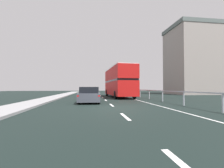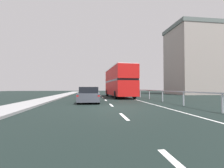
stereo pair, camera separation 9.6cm
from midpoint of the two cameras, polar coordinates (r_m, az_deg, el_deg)
name	(u,v)px [view 2 (the right image)]	position (r m, az deg, el deg)	size (l,w,h in m)	color
ground_plane	(113,108)	(10.82, 0.79, -8.83)	(73.34, 120.00, 0.10)	black
near_sidewalk_kerb	(14,108)	(11.76, -32.26, -7.43)	(2.26, 80.00, 0.14)	gray
lane_paint_markings	(121,98)	(19.84, 3.59, -5.29)	(3.57, 46.00, 0.01)	silver
bridge_side_railing	(144,91)	(20.82, 12.06, -2.66)	(0.10, 42.00, 1.09)	#AFB5C1
distant_building_block	(219,61)	(41.25, 34.96, 7.07)	(22.04, 8.52, 14.45)	gray
double_decker_bus_red	(119,82)	(22.15, 2.72, 0.92)	(3.00, 10.12, 4.19)	red
hatchback_car_near	(89,95)	(14.27, -8.21, -4.07)	(1.98, 4.25, 1.42)	#444752
sedan_car_ahead	(88,91)	(30.05, -8.98, -2.61)	(1.85, 4.53, 1.48)	#232136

